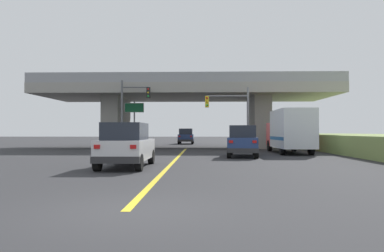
# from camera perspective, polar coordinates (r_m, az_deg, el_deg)

# --- Properties ---
(ground) EXTENTS (160.00, 160.00, 0.00)m
(ground) POSITION_cam_1_polar(r_m,az_deg,el_deg) (37.86, -0.75, -3.33)
(ground) COLOR #2B2B2D
(overpass_bridge) EXTENTS (28.70, 10.46, 6.92)m
(overpass_bridge) POSITION_cam_1_polar(r_m,az_deg,el_deg) (37.96, -0.75, 3.91)
(overpass_bridge) COLOR gray
(overpass_bridge) RESTS_ON ground
(lane_divider_stripe) EXTENTS (0.20, 27.25, 0.01)m
(lane_divider_stripe) POSITION_cam_1_polar(r_m,az_deg,el_deg) (21.26, -2.63, -5.25)
(lane_divider_stripe) COLOR yellow
(lane_divider_stripe) RESTS_ON ground
(suv_lead) EXTENTS (1.98, 4.73, 2.02)m
(suv_lead) POSITION_cam_1_polar(r_m,az_deg,el_deg) (17.17, -10.02, -2.91)
(suv_lead) COLOR silver
(suv_lead) RESTS_ON ground
(suv_crossing) EXTENTS (2.33, 4.62, 2.02)m
(suv_crossing) POSITION_cam_1_polar(r_m,az_deg,el_deg) (24.26, 7.80, -2.32)
(suv_crossing) COLOR navy
(suv_crossing) RESTS_ON ground
(box_truck) EXTENTS (2.33, 7.11, 3.23)m
(box_truck) POSITION_cam_1_polar(r_m,az_deg,el_deg) (28.70, 14.82, -0.73)
(box_truck) COLOR red
(box_truck) RESTS_ON ground
(sedan_oncoming) EXTENTS (1.99, 4.81, 2.02)m
(sedan_oncoming) POSITION_cam_1_polar(r_m,az_deg,el_deg) (48.97, -0.92, -1.58)
(sedan_oncoming) COLOR navy
(sedan_oncoming) RESTS_ON ground
(traffic_signal_nearside) EXTENTS (3.71, 0.36, 5.38)m
(traffic_signal_nearside) POSITION_cam_1_polar(r_m,az_deg,el_deg) (31.55, 6.29, 2.41)
(traffic_signal_nearside) COLOR slate
(traffic_signal_nearside) RESTS_ON ground
(traffic_signal_farside) EXTENTS (2.55, 0.36, 6.08)m
(traffic_signal_farside) POSITION_cam_1_polar(r_m,az_deg,el_deg) (32.54, -9.39, 3.05)
(traffic_signal_farside) COLOR #56595E
(traffic_signal_farside) RESTS_ON ground
(highway_sign) EXTENTS (1.86, 0.17, 4.55)m
(highway_sign) POSITION_cam_1_polar(r_m,az_deg,el_deg) (36.11, -8.86, 1.96)
(highway_sign) COLOR slate
(highway_sign) RESTS_ON ground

